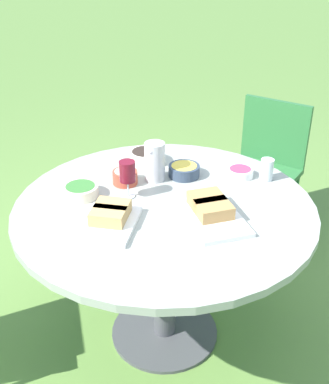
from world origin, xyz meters
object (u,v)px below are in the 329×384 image
(dining_table, at_px, (164,225))
(water_pitcher, at_px, (155,162))
(chair_near_left, at_px, (266,160))
(wine_glass, at_px, (127,173))

(dining_table, distance_m, water_pitcher, 0.32)
(chair_near_left, bearing_deg, wine_glass, -16.67)
(chair_near_left, bearing_deg, dining_table, -8.61)
(dining_table, bearing_deg, water_pitcher, -143.82)
(dining_table, xyz_separation_m, wine_glass, (0.01, -0.18, 0.24))
(wine_glass, bearing_deg, water_pitcher, 170.20)
(dining_table, bearing_deg, chair_near_left, 171.39)
(dining_table, xyz_separation_m, chair_near_left, (-1.16, 0.18, -0.13))
(water_pitcher, xyz_separation_m, wine_glass, (0.20, -0.04, 0.03))
(water_pitcher, bearing_deg, wine_glass, -9.80)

